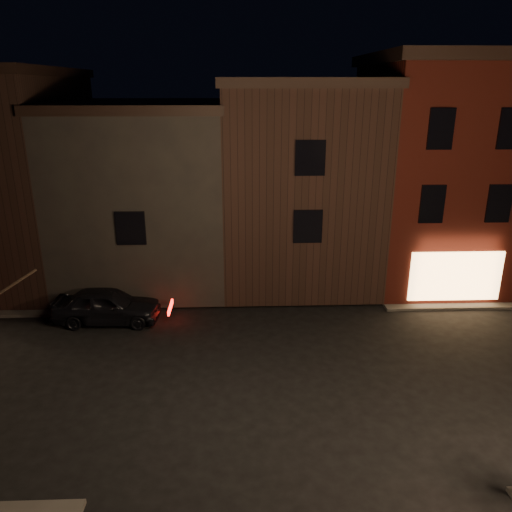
{
  "coord_description": "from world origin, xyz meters",
  "views": [
    {
      "loc": [
        -1.38,
        -14.28,
        9.26
      ],
      "look_at": [
        -0.72,
        3.29,
        3.2
      ],
      "focal_mm": 35.0,
      "sensor_mm": 36.0,
      "label": 1
    }
  ],
  "objects": [
    {
      "name": "parked_car_a",
      "position": [
        -6.75,
        4.5,
        0.73
      ],
      "size": [
        4.34,
        1.88,
        1.46
      ],
      "primitive_type": "imported",
      "rotation": [
        0.0,
        0.0,
        1.53
      ],
      "color": "black",
      "rests_on": "ground"
    },
    {
      "name": "corner_building",
      "position": [
        8.0,
        9.47,
        5.4
      ],
      "size": [
        6.5,
        8.5,
        10.5
      ],
      "color": "#46120C",
      "rests_on": "ground"
    },
    {
      "name": "ground",
      "position": [
        0.0,
        0.0,
        0.0
      ],
      "size": [
        120.0,
        120.0,
        0.0
      ],
      "primitive_type": "plane",
      "color": "black",
      "rests_on": "ground"
    },
    {
      "name": "row_building_a",
      "position": [
        1.5,
        10.5,
        4.83
      ],
      "size": [
        7.3,
        10.3,
        9.4
      ],
      "color": "black",
      "rests_on": "ground"
    },
    {
      "name": "row_building_b",
      "position": [
        -5.75,
        10.5,
        4.33
      ],
      "size": [
        7.8,
        10.3,
        8.4
      ],
      "color": "black",
      "rests_on": "ground"
    },
    {
      "name": "row_building_c",
      "position": [
        -13.0,
        10.5,
        5.08
      ],
      "size": [
        7.3,
        10.3,
        9.9
      ],
      "color": "black",
      "rests_on": "ground"
    }
  ]
}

